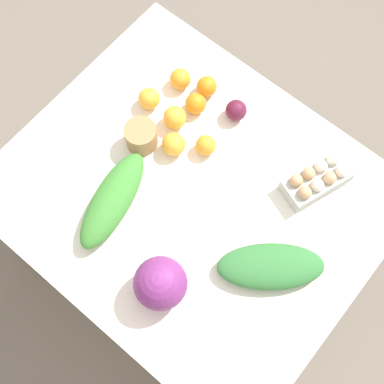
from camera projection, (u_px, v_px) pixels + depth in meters
ground_plane at (192, 248)px, 2.49m from camera, size 8.00×8.00×0.00m
dining_table at (192, 203)px, 1.89m from camera, size 1.24×1.05×0.73m
cabbage_purple at (160, 283)px, 1.62m from camera, size 0.17×0.17×0.17m
egg_carton at (317, 179)px, 1.78m from camera, size 0.18×0.26×0.09m
paper_bag at (141, 136)px, 1.83m from camera, size 0.11×0.11×0.09m
greens_bunch_chard at (113, 200)px, 1.75m from camera, size 0.21×0.39×0.09m
greens_bunch_dandelion at (271, 266)px, 1.68m from camera, size 0.36×0.34×0.07m
beet_root at (236, 110)px, 1.88m from camera, size 0.08×0.08×0.08m
orange_0 at (175, 117)px, 1.86m from camera, size 0.08×0.08×0.08m
orange_1 at (206, 145)px, 1.83m from camera, size 0.07×0.07×0.07m
orange_2 at (180, 79)px, 1.92m from camera, size 0.08×0.08×0.08m
orange_3 at (149, 99)px, 1.89m from camera, size 0.08×0.08×0.08m
orange_4 at (196, 104)px, 1.89m from camera, size 0.08×0.08×0.08m
orange_5 at (174, 144)px, 1.83m from camera, size 0.08×0.08×0.08m
orange_6 at (207, 86)px, 1.91m from camera, size 0.07×0.07×0.07m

